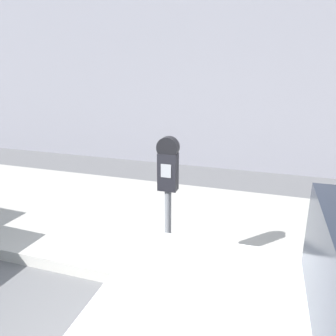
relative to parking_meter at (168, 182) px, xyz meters
name	(u,v)px	position (x,y,z in m)	size (l,w,h in m)	color
sidewalk	(199,228)	(0.06, 1.20, -1.08)	(24.00, 2.80, 0.15)	#ADAAA3
building_facade	(240,6)	(0.06, 4.43, 2.20)	(24.00, 0.30, 6.70)	gray
parking_meter	(168,182)	(0.00, 0.00, 0.00)	(0.20, 0.12, 1.45)	slate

